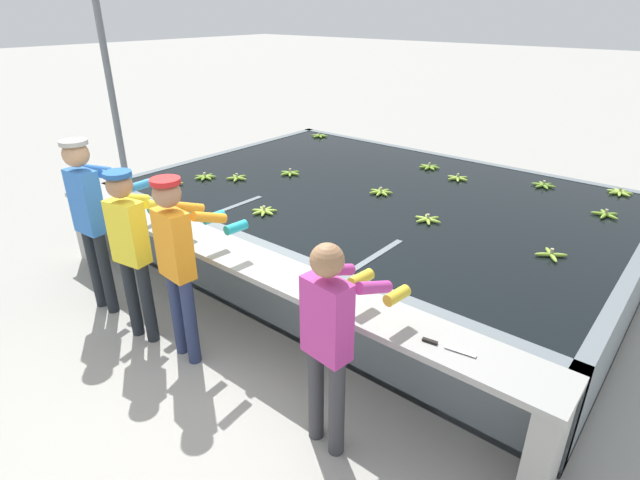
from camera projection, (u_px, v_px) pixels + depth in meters
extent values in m
plane|color=#A3A099|center=(228.00, 346.00, 4.57)|extent=(80.00, 80.00, 0.00)
cube|color=slate|center=(375.00, 253.00, 6.23)|extent=(5.55, 3.91, 0.06)
cube|color=slate|center=(266.00, 284.00, 4.74)|extent=(5.55, 0.12, 0.86)
cube|color=slate|center=(448.00, 185.00, 7.38)|extent=(5.55, 0.12, 0.86)
cube|color=slate|center=(228.00, 179.00, 7.63)|extent=(0.12, 3.91, 0.86)
cube|color=slate|center=(628.00, 299.00, 4.50)|extent=(0.12, 3.91, 0.86)
cube|color=black|center=(377.00, 222.00, 6.05)|extent=(5.31, 3.67, 0.79)
cube|color=slate|center=(237.00, 242.00, 5.60)|extent=(0.06, 0.80, 0.86)
cube|color=slate|center=(374.00, 297.00, 4.53)|extent=(0.06, 0.80, 0.86)
cube|color=#9E9E99|center=(240.00, 257.00, 4.37)|extent=(5.55, 0.45, 0.05)
cube|color=#9E9E99|center=(95.00, 225.00, 6.09)|extent=(0.16, 0.41, 0.81)
cube|color=#9E9E99|center=(545.00, 449.00, 3.01)|extent=(0.16, 0.41, 0.81)
cylinder|color=#1E2328|center=(95.00, 268.00, 5.03)|extent=(0.11, 0.11, 0.86)
cylinder|color=#1E2328|center=(106.00, 274.00, 4.92)|extent=(0.11, 0.11, 0.86)
cube|color=blue|center=(86.00, 202.00, 4.66)|extent=(0.33, 0.19, 0.61)
sphere|color=tan|center=(76.00, 154.00, 4.47)|extent=(0.23, 0.23, 0.23)
cylinder|color=#9E9E99|center=(73.00, 142.00, 4.42)|extent=(0.25, 0.25, 0.04)
cylinder|color=blue|center=(96.00, 169.00, 4.83)|extent=(0.10, 0.31, 0.18)
cylinder|color=teal|center=(122.00, 179.00, 5.09)|extent=(0.10, 0.20, 0.08)
cylinder|color=blue|center=(115.00, 175.00, 4.66)|extent=(0.10, 0.31, 0.18)
cylinder|color=teal|center=(141.00, 185.00, 4.92)|extent=(0.10, 0.20, 0.08)
cylinder|color=#1E2328|center=(132.00, 297.00, 4.59)|extent=(0.11, 0.11, 0.80)
cylinder|color=#1E2328|center=(148.00, 303.00, 4.50)|extent=(0.11, 0.11, 0.80)
cube|color=yellow|center=(128.00, 232.00, 4.26)|extent=(0.34, 0.22, 0.56)
sphere|color=#9E704C|center=(119.00, 185.00, 4.08)|extent=(0.22, 0.22, 0.22)
cylinder|color=#1E5199|center=(117.00, 174.00, 4.04)|extent=(0.23, 0.23, 0.04)
cylinder|color=yellow|center=(134.00, 198.00, 4.44)|extent=(0.13, 0.32, 0.18)
cylinder|color=teal|center=(158.00, 207.00, 4.71)|extent=(0.12, 0.21, 0.08)
cylinder|color=yellow|center=(160.00, 205.00, 4.30)|extent=(0.13, 0.32, 0.18)
cylinder|color=teal|center=(183.00, 213.00, 4.56)|extent=(0.12, 0.21, 0.08)
cylinder|color=navy|center=(178.00, 313.00, 4.34)|extent=(0.11, 0.11, 0.81)
cylinder|color=navy|center=(190.00, 322.00, 4.22)|extent=(0.11, 0.11, 0.81)
cube|color=orange|center=(174.00, 244.00, 3.98)|extent=(0.33, 0.20, 0.58)
sphere|color=#9E704C|center=(167.00, 194.00, 3.80)|extent=(0.22, 0.22, 0.22)
cylinder|color=red|center=(165.00, 181.00, 3.76)|extent=(0.23, 0.23, 0.04)
cylinder|color=orange|center=(187.00, 207.00, 4.16)|extent=(0.10, 0.31, 0.18)
cylinder|color=#1EA3AD|center=(214.00, 217.00, 4.39)|extent=(0.10, 0.21, 0.08)
cylinder|color=orange|center=(209.00, 217.00, 3.96)|extent=(0.10, 0.31, 0.18)
cylinder|color=#1EA3AD|center=(236.00, 227.00, 4.19)|extent=(0.10, 0.21, 0.08)
cylinder|color=#38383D|center=(316.00, 393.00, 3.46)|extent=(0.11, 0.11, 0.78)
cylinder|color=#38383D|center=(337.00, 408.00, 3.33)|extent=(0.11, 0.11, 0.78)
cube|color=#BC388E|center=(327.00, 319.00, 3.12)|extent=(0.34, 0.20, 0.55)
sphere|color=#9E704C|center=(327.00, 260.00, 2.94)|extent=(0.21, 0.21, 0.21)
cylinder|color=#BC388E|center=(337.00, 270.00, 3.30)|extent=(0.11, 0.32, 0.18)
cylinder|color=gold|center=(361.00, 278.00, 3.52)|extent=(0.11, 0.21, 0.08)
cylinder|color=#BC388E|center=(374.00, 287.00, 3.09)|extent=(0.11, 0.32, 0.18)
cylinder|color=gold|center=(397.00, 296.00, 3.31)|extent=(0.11, 0.21, 0.08)
ellipsoid|color=#7FAD33|center=(208.00, 176.00, 6.34)|extent=(0.06, 0.17, 0.04)
ellipsoid|color=#7FAD33|center=(204.00, 176.00, 6.34)|extent=(0.16, 0.12, 0.04)
ellipsoid|color=#7FAD33|center=(201.00, 176.00, 6.31)|extent=(0.17, 0.09, 0.04)
ellipsoid|color=#7FAD33|center=(201.00, 178.00, 6.27)|extent=(0.09, 0.17, 0.04)
ellipsoid|color=#7FAD33|center=(204.00, 178.00, 6.24)|extent=(0.12, 0.16, 0.04)
ellipsoid|color=#7FAD33|center=(207.00, 178.00, 6.26)|extent=(0.17, 0.05, 0.04)
ellipsoid|color=#7FAD33|center=(209.00, 177.00, 6.30)|extent=(0.14, 0.15, 0.04)
cylinder|color=tan|center=(205.00, 174.00, 6.28)|extent=(0.03, 0.03, 0.04)
ellipsoid|color=#75A333|center=(545.00, 187.00, 5.95)|extent=(0.13, 0.16, 0.04)
ellipsoid|color=#75A333|center=(548.00, 186.00, 5.97)|extent=(0.17, 0.06, 0.04)
ellipsoid|color=#75A333|center=(547.00, 185.00, 6.02)|extent=(0.10, 0.17, 0.04)
ellipsoid|color=#75A333|center=(542.00, 184.00, 6.05)|extent=(0.13, 0.16, 0.04)
ellipsoid|color=#75A333|center=(539.00, 184.00, 6.03)|extent=(0.17, 0.06, 0.04)
ellipsoid|color=#75A333|center=(540.00, 186.00, 5.98)|extent=(0.10, 0.17, 0.04)
cylinder|color=tan|center=(544.00, 182.00, 5.99)|extent=(0.03, 0.03, 0.04)
ellipsoid|color=#7FAD33|center=(610.00, 214.00, 5.17)|extent=(0.14, 0.15, 0.04)
ellipsoid|color=#7FAD33|center=(604.00, 213.00, 5.21)|extent=(0.12, 0.16, 0.04)
ellipsoid|color=#7FAD33|center=(600.00, 214.00, 5.18)|extent=(0.17, 0.07, 0.04)
ellipsoid|color=#7FAD33|center=(604.00, 216.00, 5.12)|extent=(0.05, 0.17, 0.04)
ellipsoid|color=#7FAD33|center=(610.00, 216.00, 5.11)|extent=(0.17, 0.10, 0.04)
cylinder|color=tan|center=(606.00, 211.00, 5.14)|extent=(0.03, 0.03, 0.04)
ellipsoid|color=#7FAD33|center=(286.00, 174.00, 6.41)|extent=(0.09, 0.17, 0.04)
ellipsoid|color=#7FAD33|center=(290.00, 174.00, 6.39)|extent=(0.14, 0.15, 0.04)
ellipsoid|color=#7FAD33|center=(294.00, 174.00, 6.42)|extent=(0.17, 0.07, 0.04)
ellipsoid|color=#7FAD33|center=(294.00, 172.00, 6.47)|extent=(0.09, 0.17, 0.04)
ellipsoid|color=#7FAD33|center=(290.00, 172.00, 6.49)|extent=(0.14, 0.15, 0.04)
ellipsoid|color=#7FAD33|center=(286.00, 172.00, 6.46)|extent=(0.17, 0.07, 0.04)
cylinder|color=tan|center=(290.00, 170.00, 6.42)|extent=(0.03, 0.03, 0.04)
ellipsoid|color=#9EC642|center=(433.00, 221.00, 5.01)|extent=(0.17, 0.05, 0.04)
ellipsoid|color=#9EC642|center=(432.00, 219.00, 5.06)|extent=(0.11, 0.17, 0.04)
ellipsoid|color=#9EC642|center=(427.00, 217.00, 5.09)|extent=(0.13, 0.16, 0.04)
ellipsoid|color=#9EC642|center=(423.00, 218.00, 5.07)|extent=(0.17, 0.05, 0.04)
ellipsoid|color=#9EC642|center=(423.00, 220.00, 5.02)|extent=(0.11, 0.17, 0.04)
ellipsoid|color=#9EC642|center=(428.00, 222.00, 4.99)|extent=(0.13, 0.16, 0.04)
cylinder|color=tan|center=(428.00, 216.00, 5.03)|extent=(0.03, 0.03, 0.04)
ellipsoid|color=#7FAD33|center=(322.00, 135.00, 8.32)|extent=(0.06, 0.17, 0.04)
ellipsoid|color=#7FAD33|center=(319.00, 135.00, 8.33)|extent=(0.16, 0.13, 0.04)
ellipsoid|color=#7FAD33|center=(316.00, 136.00, 8.30)|extent=(0.17, 0.10, 0.04)
ellipsoid|color=#7FAD33|center=(317.00, 136.00, 8.25)|extent=(0.06, 0.17, 0.04)
ellipsoid|color=#7FAD33|center=(320.00, 137.00, 8.24)|extent=(0.16, 0.13, 0.04)
ellipsoid|color=#7FAD33|center=(323.00, 136.00, 8.27)|extent=(0.17, 0.10, 0.04)
cylinder|color=tan|center=(319.00, 134.00, 8.27)|extent=(0.03, 0.03, 0.04)
ellipsoid|color=#9EC642|center=(454.00, 177.00, 6.28)|extent=(0.17, 0.04, 0.04)
ellipsoid|color=#9EC642|center=(454.00, 179.00, 6.23)|extent=(0.12, 0.16, 0.04)
ellipsoid|color=#9EC642|center=(458.00, 180.00, 6.20)|extent=(0.11, 0.17, 0.04)
ellipsoid|color=#9EC642|center=(462.00, 179.00, 6.21)|extent=(0.17, 0.04, 0.04)
ellipsoid|color=#9EC642|center=(461.00, 178.00, 6.26)|extent=(0.12, 0.16, 0.04)
ellipsoid|color=#9EC642|center=(457.00, 177.00, 6.30)|extent=(0.11, 0.17, 0.04)
cylinder|color=tan|center=(458.00, 175.00, 6.23)|extent=(0.03, 0.03, 0.04)
ellipsoid|color=#8CB738|center=(235.00, 177.00, 6.30)|extent=(0.17, 0.09, 0.04)
ellipsoid|color=#8CB738|center=(233.00, 178.00, 6.25)|extent=(0.14, 0.15, 0.04)
ellipsoid|color=#8CB738|center=(236.00, 179.00, 6.21)|extent=(0.12, 0.16, 0.04)
ellipsoid|color=#8CB738|center=(241.00, 179.00, 6.23)|extent=(0.17, 0.08, 0.04)
ellipsoid|color=#8CB738|center=(240.00, 177.00, 6.29)|extent=(0.05, 0.17, 0.04)
cylinder|color=tan|center=(237.00, 175.00, 6.24)|extent=(0.03, 0.03, 0.04)
ellipsoid|color=#93BC3D|center=(269.00, 211.00, 5.25)|extent=(0.14, 0.15, 0.04)
ellipsoid|color=#93BC3D|center=(267.00, 209.00, 5.29)|extent=(0.07, 0.17, 0.04)
ellipsoid|color=#93BC3D|center=(263.00, 209.00, 5.29)|extent=(0.17, 0.11, 0.04)
ellipsoid|color=#93BC3D|center=(259.00, 211.00, 5.26)|extent=(0.17, 0.10, 0.04)
ellipsoid|color=#93BC3D|center=(260.00, 212.00, 5.21)|extent=(0.08, 0.17, 0.04)
ellipsoid|color=#93BC3D|center=(263.00, 213.00, 5.19)|extent=(0.13, 0.16, 0.04)
ellipsoid|color=#93BC3D|center=(268.00, 212.00, 5.21)|extent=(0.17, 0.04, 0.04)
cylinder|color=tan|center=(264.00, 208.00, 5.23)|extent=(0.03, 0.03, 0.04)
ellipsoid|color=#8CB738|center=(168.00, 184.00, 6.04)|extent=(0.17, 0.11, 0.04)
ellipsoid|color=#8CB738|center=(169.00, 186.00, 5.99)|extent=(0.07, 0.17, 0.04)
ellipsoid|color=#8CB738|center=(174.00, 185.00, 5.99)|extent=(0.17, 0.06, 0.04)
ellipsoid|color=#8CB738|center=(177.00, 184.00, 6.05)|extent=(0.10, 0.17, 0.04)
ellipsoid|color=#8CB738|center=(173.00, 183.00, 6.08)|extent=(0.15, 0.14, 0.04)
cylinder|color=tan|center=(172.00, 182.00, 6.01)|extent=(0.03, 0.03, 0.04)
ellipsoid|color=#8CB738|center=(385.00, 192.00, 5.77)|extent=(0.17, 0.11, 0.04)
ellipsoid|color=#8CB738|center=(384.00, 191.00, 5.82)|extent=(0.07, 0.17, 0.04)
ellipsoid|color=#8CB738|center=(380.00, 190.00, 5.83)|extent=(0.14, 0.15, 0.04)
ellipsoid|color=#8CB738|center=(377.00, 191.00, 5.82)|extent=(0.17, 0.04, 0.04)
ellipsoid|color=#8CB738|center=(376.00, 192.00, 5.77)|extent=(0.13, 0.16, 0.04)
ellipsoid|color=#8CB738|center=(379.00, 193.00, 5.74)|extent=(0.08, 0.17, 0.04)
ellipsoid|color=#8CB738|center=(383.00, 193.00, 5.74)|extent=(0.17, 0.10, 0.04)
cylinder|color=tan|center=(381.00, 189.00, 5.77)|extent=(0.03, 0.03, 0.04)
ellipsoid|color=#9EC642|center=(622.00, 192.00, 5.79)|extent=(0.08, 0.17, 0.04)
ellipsoid|color=#9EC642|center=(618.00, 191.00, 5.82)|extent=(0.13, 0.16, 0.04)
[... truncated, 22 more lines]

